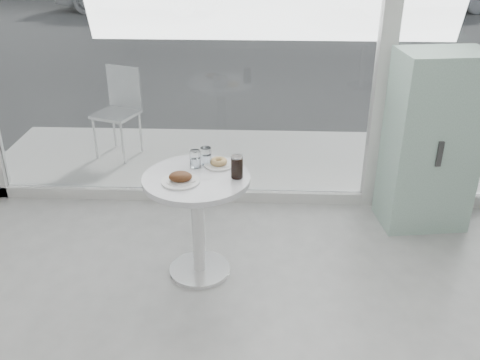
{
  "coord_description": "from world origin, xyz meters",
  "views": [
    {
      "loc": [
        -0.07,
        -1.26,
        2.34
      ],
      "look_at": [
        -0.2,
        1.7,
        0.85
      ],
      "focal_mm": 40.0,
      "sensor_mm": 36.0,
      "label": 1
    }
  ],
  "objects_px": {
    "patio_chair": "(119,106)",
    "cola_glass": "(237,167)",
    "main_table": "(197,205)",
    "plate_donut": "(219,163)",
    "water_tumbler_a": "(195,160)",
    "plate_fritter": "(181,178)",
    "water_tumbler_b": "(206,157)",
    "mint_cabinet": "(431,142)"
  },
  "relations": [
    {
      "from": "cola_glass",
      "to": "water_tumbler_b",
      "type": "bearing_deg",
      "value": 137.84
    },
    {
      "from": "cola_glass",
      "to": "water_tumbler_a",
      "type": "bearing_deg",
      "value": 153.05
    },
    {
      "from": "main_table",
      "to": "plate_fritter",
      "type": "distance_m",
      "value": 0.28
    },
    {
      "from": "plate_donut",
      "to": "water_tumbler_b",
      "type": "xyz_separation_m",
      "value": [
        -0.09,
        0.03,
        0.03
      ]
    },
    {
      "from": "water_tumbler_a",
      "to": "main_table",
      "type": "bearing_deg",
      "value": -81.4
    },
    {
      "from": "main_table",
      "to": "water_tumbler_b",
      "type": "bearing_deg",
      "value": 77.07
    },
    {
      "from": "main_table",
      "to": "mint_cabinet",
      "type": "bearing_deg",
      "value": 24.17
    },
    {
      "from": "water_tumbler_a",
      "to": "water_tumbler_b",
      "type": "height_order",
      "value": "water_tumbler_b"
    },
    {
      "from": "mint_cabinet",
      "to": "patio_chair",
      "type": "relative_size",
      "value": 1.59
    },
    {
      "from": "water_tumbler_a",
      "to": "water_tumbler_b",
      "type": "relative_size",
      "value": 0.99
    },
    {
      "from": "mint_cabinet",
      "to": "cola_glass",
      "type": "relative_size",
      "value": 9.32
    },
    {
      "from": "main_table",
      "to": "patio_chair",
      "type": "distance_m",
      "value": 2.25
    },
    {
      "from": "water_tumbler_b",
      "to": "mint_cabinet",
      "type": "bearing_deg",
      "value": 18.97
    },
    {
      "from": "main_table",
      "to": "water_tumbler_a",
      "type": "height_order",
      "value": "water_tumbler_a"
    },
    {
      "from": "plate_fritter",
      "to": "water_tumbler_a",
      "type": "relative_size",
      "value": 2.09
    },
    {
      "from": "water_tumbler_b",
      "to": "patio_chair",
      "type": "bearing_deg",
      "value": 120.87
    },
    {
      "from": "main_table",
      "to": "water_tumbler_b",
      "type": "relative_size",
      "value": 6.36
    },
    {
      "from": "plate_fritter",
      "to": "water_tumbler_b",
      "type": "height_order",
      "value": "water_tumbler_b"
    },
    {
      "from": "plate_fritter",
      "to": "water_tumbler_b",
      "type": "xyz_separation_m",
      "value": [
        0.13,
        0.29,
        0.03
      ]
    },
    {
      "from": "plate_fritter",
      "to": "cola_glass",
      "type": "height_order",
      "value": "cola_glass"
    },
    {
      "from": "main_table",
      "to": "plate_fritter",
      "type": "height_order",
      "value": "plate_fritter"
    },
    {
      "from": "patio_chair",
      "to": "water_tumbler_a",
      "type": "bearing_deg",
      "value": -40.98
    },
    {
      "from": "water_tumbler_a",
      "to": "plate_fritter",
      "type": "bearing_deg",
      "value": -105.48
    },
    {
      "from": "mint_cabinet",
      "to": "plate_fritter",
      "type": "bearing_deg",
      "value": -162.3
    },
    {
      "from": "main_table",
      "to": "plate_donut",
      "type": "height_order",
      "value": "plate_donut"
    },
    {
      "from": "plate_donut",
      "to": "cola_glass",
      "type": "relative_size",
      "value": 1.31
    },
    {
      "from": "plate_donut",
      "to": "patio_chair",
      "type": "bearing_deg",
      "value": 122.53
    },
    {
      "from": "patio_chair",
      "to": "cola_glass",
      "type": "bearing_deg",
      "value": -36.51
    },
    {
      "from": "cola_glass",
      "to": "patio_chair",
      "type": "bearing_deg",
      "value": 123.0
    },
    {
      "from": "patio_chair",
      "to": "plate_fritter",
      "type": "relative_size",
      "value": 3.62
    },
    {
      "from": "mint_cabinet",
      "to": "plate_fritter",
      "type": "distance_m",
      "value": 2.05
    },
    {
      "from": "main_table",
      "to": "cola_glass",
      "type": "distance_m",
      "value": 0.4
    },
    {
      "from": "patio_chair",
      "to": "plate_fritter",
      "type": "bearing_deg",
      "value": -45.19
    },
    {
      "from": "patio_chair",
      "to": "plate_donut",
      "type": "height_order",
      "value": "patio_chair"
    },
    {
      "from": "plate_fritter",
      "to": "plate_donut",
      "type": "bearing_deg",
      "value": 49.2
    },
    {
      "from": "main_table",
      "to": "plate_fritter",
      "type": "bearing_deg",
      "value": -134.91
    },
    {
      "from": "main_table",
      "to": "cola_glass",
      "type": "xyz_separation_m",
      "value": [
        0.27,
        -0.0,
        0.29
      ]
    },
    {
      "from": "plate_donut",
      "to": "water_tumbler_a",
      "type": "height_order",
      "value": "water_tumbler_a"
    },
    {
      "from": "main_table",
      "to": "cola_glass",
      "type": "bearing_deg",
      "value": -0.63
    },
    {
      "from": "mint_cabinet",
      "to": "plate_donut",
      "type": "relative_size",
      "value": 7.13
    },
    {
      "from": "plate_donut",
      "to": "water_tumbler_a",
      "type": "bearing_deg",
      "value": -170.82
    },
    {
      "from": "mint_cabinet",
      "to": "cola_glass",
      "type": "bearing_deg",
      "value": -159.67
    }
  ]
}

